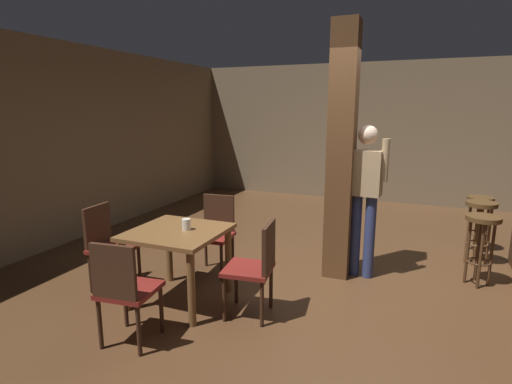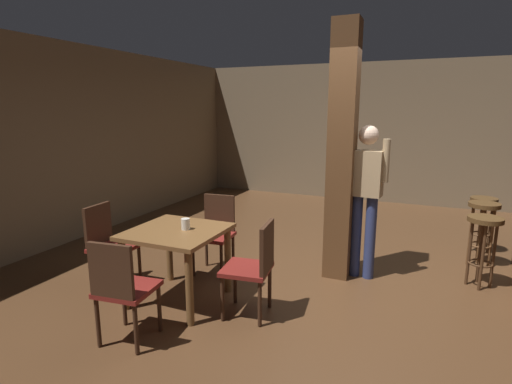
% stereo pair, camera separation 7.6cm
% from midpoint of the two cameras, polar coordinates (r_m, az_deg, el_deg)
% --- Properties ---
extents(ground_plane, '(10.80, 10.80, 0.00)m').
position_cam_midpoint_polar(ground_plane, '(4.47, 11.89, -13.51)').
color(ground_plane, '#4C301C').
extents(wall_back, '(8.00, 0.10, 2.80)m').
position_cam_midpoint_polar(wall_back, '(8.53, 17.94, 7.97)').
color(wall_back, '#756047').
rests_on(wall_back, ground_plane).
extents(wall_left, '(0.10, 9.00, 2.80)m').
position_cam_midpoint_polar(wall_left, '(6.16, -27.26, 5.95)').
color(wall_left, '#756047').
rests_on(wall_left, ground_plane).
extents(pillar, '(0.28, 0.28, 2.80)m').
position_cam_midpoint_polar(pillar, '(4.48, 11.61, 5.28)').
color(pillar, brown).
rests_on(pillar, ground_plane).
extents(dining_table, '(0.87, 0.87, 0.74)m').
position_cam_midpoint_polar(dining_table, '(4.01, -11.64, -7.18)').
color(dining_table, brown).
rests_on(dining_table, ground_plane).
extents(chair_west, '(0.45, 0.45, 0.89)m').
position_cam_midpoint_polar(chair_west, '(4.54, -20.90, -6.75)').
color(chair_west, maroon).
rests_on(chair_west, ground_plane).
extents(chair_south, '(0.46, 0.46, 0.89)m').
position_cam_midpoint_polar(chair_south, '(3.42, -18.98, -12.76)').
color(chair_south, maroon).
rests_on(chair_south, ground_plane).
extents(chair_east, '(0.47, 0.47, 0.89)m').
position_cam_midpoint_polar(chair_east, '(3.68, -0.56, -10.27)').
color(chair_east, maroon).
rests_on(chair_east, ground_plane).
extents(chair_north, '(0.45, 0.45, 0.89)m').
position_cam_midpoint_polar(chair_north, '(4.70, -6.29, -5.39)').
color(chair_north, maroon).
rests_on(chair_north, ground_plane).
extents(napkin_cup, '(0.08, 0.08, 0.11)m').
position_cam_midpoint_polar(napkin_cup, '(3.94, -10.47, -4.57)').
color(napkin_cup, silver).
rests_on(napkin_cup, dining_table).
extents(standing_person, '(0.47, 0.23, 1.72)m').
position_cam_midpoint_polar(standing_person, '(4.57, 14.84, 0.20)').
color(standing_person, tan).
rests_on(standing_person, ground_plane).
extents(bar_stool_near, '(0.35, 0.35, 0.78)m').
position_cam_midpoint_polar(bar_stool_near, '(4.90, 29.16, -5.22)').
color(bar_stool_near, '#4C3319').
rests_on(bar_stool_near, ground_plane).
extents(bar_stool_mid, '(0.35, 0.35, 0.79)m').
position_cam_midpoint_polar(bar_stool_mid, '(5.53, 29.02, -3.27)').
color(bar_stool_mid, '#4C3319').
rests_on(bar_stool_mid, ground_plane).
extents(bar_stool_far, '(0.33, 0.33, 0.75)m').
position_cam_midpoint_polar(bar_stool_far, '(6.07, 28.96, -2.41)').
color(bar_stool_far, '#4C3319').
rests_on(bar_stool_far, ground_plane).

